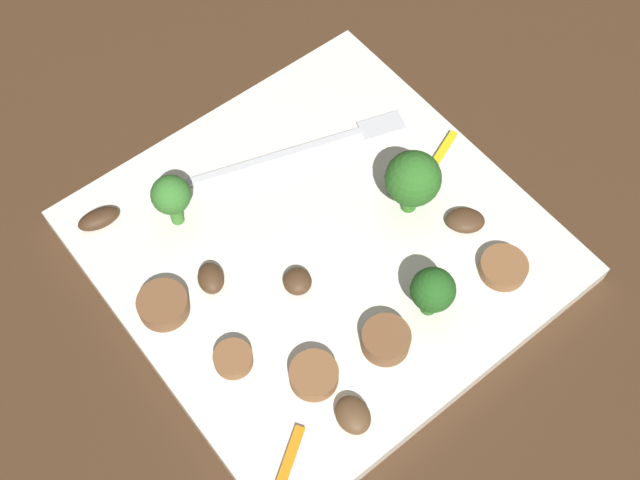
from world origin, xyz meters
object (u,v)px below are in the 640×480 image
(broccoli_floret_2, at_px, (433,291))
(mushroom_3, at_px, (211,278))
(pepper_strip_0, at_px, (437,153))
(sausage_slice_1, at_px, (314,375))
(broccoli_floret_1, at_px, (413,179))
(fork, at_px, (312,146))
(sausage_slice_0, at_px, (503,268))
(mushroom_1, at_px, (297,281))
(sausage_slice_3, at_px, (386,340))
(pepper_strip_1, at_px, (288,463))
(broccoli_floret_0, at_px, (171,196))
(mushroom_4, at_px, (99,219))
(mushroom_0, at_px, (465,220))
(sausage_slice_4, at_px, (233,359))
(sausage_slice_2, at_px, (163,305))
(plate, at_px, (320,245))
(mushroom_2, at_px, (353,415))

(broccoli_floret_2, distance_m, mushroom_3, 0.15)
(broccoli_floret_2, relative_size, pepper_strip_0, 0.87)
(sausage_slice_1, bearing_deg, broccoli_floret_1, 24.16)
(fork, xyz_separation_m, broccoli_floret_2, (-0.02, -0.16, 0.03))
(sausage_slice_0, height_order, mushroom_1, mushroom_1)
(sausage_slice_3, bearing_deg, mushroom_1, 104.79)
(fork, distance_m, pepper_strip_1, 0.24)
(mushroom_1, bearing_deg, broccoli_floret_1, 0.33)
(broccoli_floret_0, distance_m, mushroom_4, 0.06)
(sausage_slice_3, xyz_separation_m, mushroom_0, (0.11, 0.04, -0.00))
(fork, height_order, sausage_slice_4, sausage_slice_4)
(sausage_slice_4, bearing_deg, mushroom_1, 15.30)
(sausage_slice_2, distance_m, pepper_strip_0, 0.24)
(broccoli_floret_0, distance_m, pepper_strip_0, 0.20)
(sausage_slice_3, bearing_deg, mushroom_0, 18.31)
(sausage_slice_1, height_order, mushroom_0, sausage_slice_1)
(plate, distance_m, pepper_strip_1, 0.16)
(pepper_strip_0, bearing_deg, broccoli_floret_0, 158.28)
(broccoli_floret_2, distance_m, sausage_slice_4, 0.14)
(plate, xyz_separation_m, sausage_slice_2, (-0.12, 0.02, 0.01))
(sausage_slice_0, height_order, pepper_strip_0, sausage_slice_0)
(mushroom_2, xyz_separation_m, pepper_strip_1, (-0.05, 0.00, -0.00))
(broccoli_floret_1, height_order, sausage_slice_3, broccoli_floret_1)
(broccoli_floret_0, bearing_deg, mushroom_3, -99.62)
(sausage_slice_3, height_order, mushroom_1, sausage_slice_3)
(sausage_slice_1, relative_size, pepper_strip_0, 0.65)
(sausage_slice_4, bearing_deg, plate, 19.99)
(sausage_slice_1, relative_size, mushroom_4, 1.05)
(broccoli_floret_1, xyz_separation_m, mushroom_2, (-0.13, -0.10, -0.03))
(broccoli_floret_2, distance_m, mushroom_2, 0.10)
(sausage_slice_2, bearing_deg, mushroom_2, -69.36)
(broccoli_floret_1, height_order, mushroom_2, broccoli_floret_1)
(fork, relative_size, broccoli_floret_1, 3.07)
(mushroom_1, xyz_separation_m, mushroom_2, (-0.03, -0.10, 0.00))
(fork, bearing_deg, mushroom_3, -141.15)
(sausage_slice_3, bearing_deg, broccoli_floret_2, 2.75)
(mushroom_2, relative_size, mushroom_3, 1.10)
(broccoli_floret_2, bearing_deg, sausage_slice_2, 141.83)
(sausage_slice_3, distance_m, mushroom_1, 0.07)
(broccoli_floret_2, height_order, sausage_slice_1, broccoli_floret_2)
(plate, bearing_deg, sausage_slice_4, -160.01)
(sausage_slice_1, bearing_deg, broccoli_floret_0, 90.89)
(sausage_slice_4, bearing_deg, sausage_slice_3, -31.47)
(sausage_slice_2, bearing_deg, sausage_slice_0, -31.27)
(broccoli_floret_1, distance_m, mushroom_2, 0.17)
(sausage_slice_2, distance_m, mushroom_1, 0.09)
(sausage_slice_2, xyz_separation_m, pepper_strip_1, (0.00, -0.14, -0.01))
(broccoli_floret_0, bearing_deg, mushroom_4, 144.03)
(mushroom_4, bearing_deg, mushroom_1, -57.81)
(sausage_slice_0, height_order, mushroom_3, mushroom_3)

